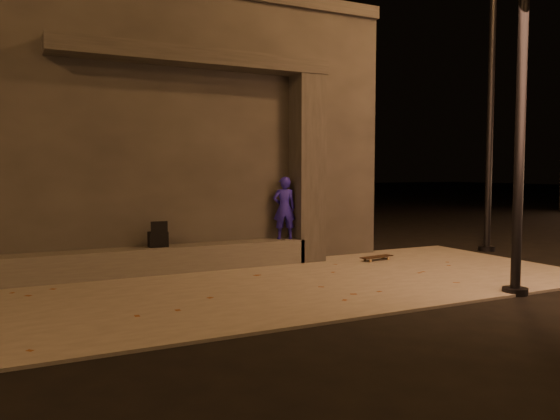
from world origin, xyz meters
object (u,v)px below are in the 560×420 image
column (307,169)px  skateboarder (284,208)px  skateboard (377,257)px  backpack (158,238)px  street_lamp_0 (524,22)px

column → skateboarder: 0.90m
skateboarder → skateboard: bearing=175.0°
backpack → street_lamp_0: size_ratio=0.07×
backpack → skateboard: bearing=-8.1°
column → street_lamp_0: size_ratio=0.52×
column → street_lamp_0: street_lamp_0 is taller
column → skateboarder: (-0.50, 0.00, -0.75)m
column → street_lamp_0: bearing=-70.6°
column → skateboard: bearing=-28.1°
skateboard → skateboarder: bearing=150.3°
backpack → skateboard: size_ratio=0.59×
street_lamp_0 → skateboarder: bearing=115.8°
column → backpack: column is taller
column → skateboard: (1.22, -0.65, -1.73)m
backpack → skateboard: (4.17, -0.65, -0.54)m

